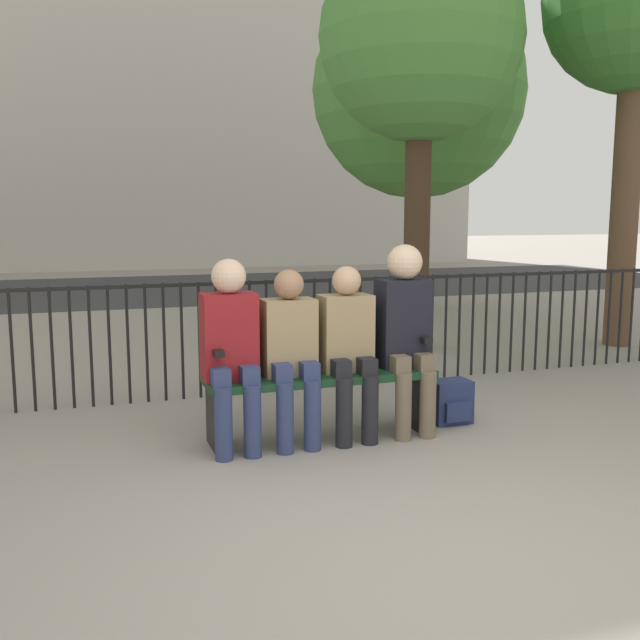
# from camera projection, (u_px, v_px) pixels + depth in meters

# --- Properties ---
(ground_plane) EXTENTS (80.00, 80.00, 0.00)m
(ground_plane) POSITION_uv_depth(u_px,v_px,m) (464.00, 569.00, 3.01)
(ground_plane) COLOR gray
(park_bench) EXTENTS (1.52, 0.45, 0.92)m
(park_bench) POSITION_uv_depth(u_px,v_px,m) (316.00, 364.00, 4.78)
(park_bench) COLOR #14381E
(park_bench) RESTS_ON ground
(seated_person_0) EXTENTS (0.34, 0.39, 1.22)m
(seated_person_0) POSITION_uv_depth(u_px,v_px,m) (231.00, 344.00, 4.44)
(seated_person_0) COLOR navy
(seated_person_0) RESTS_ON ground
(seated_person_1) EXTENTS (0.34, 0.39, 1.14)m
(seated_person_1) POSITION_uv_depth(u_px,v_px,m) (291.00, 348.00, 4.57)
(seated_person_1) COLOR navy
(seated_person_1) RESTS_ON ground
(seated_person_2) EXTENTS (0.34, 0.39, 1.15)m
(seated_person_2) POSITION_uv_depth(u_px,v_px,m) (348.00, 343.00, 4.69)
(seated_person_2) COLOR black
(seated_person_2) RESTS_ON ground
(seated_person_3) EXTENTS (0.34, 0.39, 1.29)m
(seated_person_3) POSITION_uv_depth(u_px,v_px,m) (405.00, 327.00, 4.82)
(seated_person_3) COLOR brown
(seated_person_3) RESTS_ON ground
(backpack) EXTENTS (0.28, 0.24, 0.31)m
(backpack) POSITION_uv_depth(u_px,v_px,m) (451.00, 402.00, 5.11)
(backpack) COLOR navy
(backpack) RESTS_ON ground
(fence_railing) EXTENTS (9.01, 0.03, 0.95)m
(fence_railing) POSITION_uv_depth(u_px,v_px,m) (267.00, 326.00, 5.93)
(fence_railing) COLOR black
(fence_railing) RESTS_ON ground
(tree_0) EXTENTS (2.14, 2.14, 4.38)m
(tree_0) POSITION_uv_depth(u_px,v_px,m) (421.00, 42.00, 7.42)
(tree_0) COLOR #422D1E
(tree_0) RESTS_ON ground
(tree_1) EXTENTS (3.18, 3.18, 4.90)m
(tree_1) POSITION_uv_depth(u_px,v_px,m) (418.00, 92.00, 10.66)
(tree_1) COLOR brown
(tree_1) RESTS_ON ground
(tree_2) EXTENTS (2.00, 2.00, 4.78)m
(tree_2) POSITION_uv_depth(u_px,v_px,m) (637.00, 5.00, 7.63)
(tree_2) COLOR brown
(tree_2) RESTS_ON ground
(street_surface) EXTENTS (24.00, 6.00, 0.01)m
(street_surface) POSITION_uv_depth(u_px,v_px,m) (157.00, 289.00, 14.24)
(street_surface) COLOR #333335
(street_surface) RESTS_ON ground
(building_facade) EXTENTS (20.00, 6.00, 13.09)m
(building_facade) POSITION_uv_depth(u_px,v_px,m) (119.00, 38.00, 20.76)
(building_facade) COLOR beige
(building_facade) RESTS_ON ground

